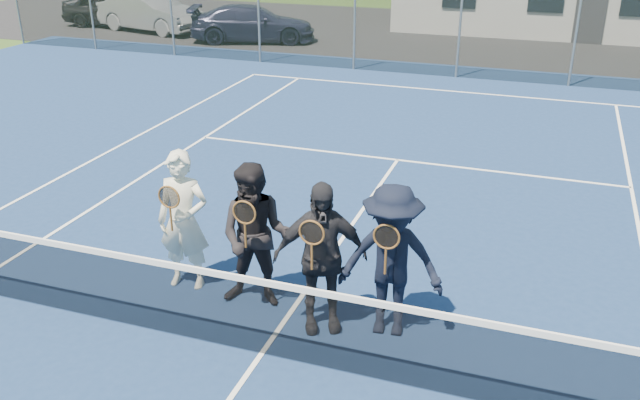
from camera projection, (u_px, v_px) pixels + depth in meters
The scene contains 13 objects.
ground at pixel (484, 38), 24.65m from camera, with size 220.00×220.00×0.00m, color #2E491A.
court_surface at pixel (262, 355), 7.37m from camera, with size 30.00×30.00×0.02m, color navy.
tarmac_carpark at pixel (377, 31), 25.85m from camera, with size 40.00×12.00×0.01m, color black.
car_a at pixel (113, 9), 26.64m from camera, with size 1.60×3.98×1.36m, color black.
car_b at pixel (151, 12), 25.55m from camera, with size 1.50×4.31×1.42m, color gray.
car_c at pixel (253, 24), 23.70m from camera, with size 1.76×4.33×1.26m, color #1C1E38.
court_markings at pixel (262, 353), 7.36m from camera, with size 11.03×23.83×0.01m.
tennis_net at pixel (260, 314), 7.15m from camera, with size 11.68×0.08×1.10m.
perimeter_fence at pixel (460, 22), 18.42m from camera, with size 30.07×0.07×3.02m.
player_a at pixel (183, 221), 8.35m from camera, with size 0.71×0.54×1.80m.
player_b at pixel (256, 236), 7.96m from camera, with size 0.96×0.79×1.80m.
player_c at pixel (320, 257), 7.50m from camera, with size 1.14×0.84×1.80m.
player_d at pixel (391, 261), 7.41m from camera, with size 1.23×0.80×1.80m.
Camera 1 is at (2.60, -5.51, 4.52)m, focal length 38.00 mm.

